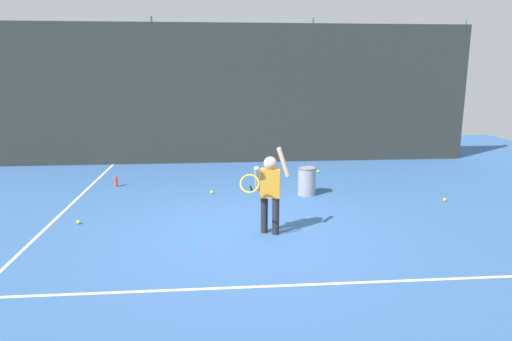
{
  "coord_description": "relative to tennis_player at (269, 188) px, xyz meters",
  "views": [
    {
      "loc": [
        -0.5,
        -6.9,
        2.48
      ],
      "look_at": [
        0.16,
        0.53,
        0.85
      ],
      "focal_mm": 32.51,
      "sensor_mm": 36.0,
      "label": 1
    }
  ],
  "objects": [
    {
      "name": "tennis_ball_0",
      "position": [
        3.57,
        1.47,
        -0.69
      ],
      "size": [
        0.07,
        0.07,
        0.07
      ],
      "primitive_type": "sphere",
      "color": "#CCE033",
      "rests_on": "ground"
    },
    {
      "name": "tennis_ball_2",
      "position": [
        -3.06,
        0.72,
        -0.69
      ],
      "size": [
        0.07,
        0.07,
        0.07
      ],
      "primitive_type": "sphere",
      "color": "#CCE033",
      "rests_on": "ground"
    },
    {
      "name": "tennis_ball_3",
      "position": [
        1.7,
        4.16,
        -0.69
      ],
      "size": [
        0.07,
        0.07,
        0.07
      ],
      "primitive_type": "sphere",
      "color": "#CCE033",
      "rests_on": "ground"
    },
    {
      "name": "tennis_ball_4",
      "position": [
        0.87,
        3.71,
        -0.69
      ],
      "size": [
        0.07,
        0.07,
        0.07
      ],
      "primitive_type": "sphere",
      "color": "#CCE033",
      "rests_on": "ground"
    },
    {
      "name": "back_fence_windscreen",
      "position": [
        -0.3,
        5.67,
        1.1
      ],
      "size": [
        12.79,
        0.08,
        3.65
      ],
      "primitive_type": "cube",
      "color": "#282D2B",
      "rests_on": "ground"
    },
    {
      "name": "fence_post_3",
      "position": [
        5.95,
        5.73,
        1.17
      ],
      "size": [
        0.09,
        0.09,
        3.8
      ],
      "primitive_type": "cylinder",
      "color": "slate",
      "rests_on": "ground"
    },
    {
      "name": "court_line_sideline",
      "position": [
        -3.53,
        1.16,
        -0.72
      ],
      "size": [
        0.05,
        9.0,
        0.0
      ],
      "primitive_type": "cube",
      "color": "white",
      "rests_on": "ground"
    },
    {
      "name": "ball_hopper",
      "position": [
        1.02,
        2.19,
        -0.44
      ],
      "size": [
        0.38,
        0.38,
        0.56
      ],
      "color": "gray",
      "rests_on": "ground"
    },
    {
      "name": "court_line_baseline",
      "position": [
        -0.3,
        -1.77,
        -0.72
      ],
      "size": [
        9.0,
        0.05,
        0.0
      ],
      "primitive_type": "cube",
      "color": "white",
      "rests_on": "ground"
    },
    {
      "name": "fence_post_2",
      "position": [
        1.79,
        5.73,
        1.17
      ],
      "size": [
        0.09,
        0.09,
        3.8
      ],
      "primitive_type": "cylinder",
      "color": "slate",
      "rests_on": "ground"
    },
    {
      "name": "ground_plane",
      "position": [
        -0.3,
        0.16,
        -0.73
      ],
      "size": [
        20.0,
        20.0,
        0.0
      ],
      "primitive_type": "plane",
      "color": "#335B93"
    },
    {
      "name": "fence_post_1",
      "position": [
        -2.38,
        5.73,
        1.17
      ],
      "size": [
        0.09,
        0.09,
        3.8
      ],
      "primitive_type": "cylinder",
      "color": "slate",
      "rests_on": "ground"
    },
    {
      "name": "water_bottle",
      "position": [
        -2.96,
        3.21,
        -0.62
      ],
      "size": [
        0.07,
        0.07,
        0.22
      ],
      "primitive_type": "cylinder",
      "color": "#D83F33",
      "rests_on": "ground"
    },
    {
      "name": "tennis_ball_1",
      "position": [
        -0.89,
        2.43,
        -0.69
      ],
      "size": [
        0.07,
        0.07,
        0.07
      ],
      "primitive_type": "sphere",
      "color": "#CCE033",
      "rests_on": "ground"
    },
    {
      "name": "tennis_player",
      "position": [
        0.0,
        0.0,
        0.0
      ],
      "size": [
        0.79,
        0.57,
        1.35
      ],
      "rotation": [
        0.0,
        0.0,
        -0.18
      ],
      "color": "#232326",
      "rests_on": "ground"
    }
  ]
}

